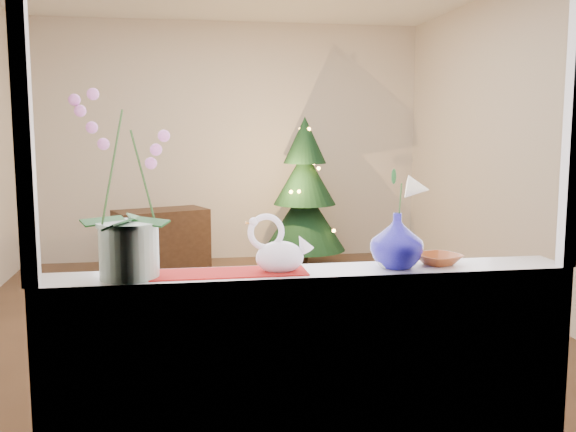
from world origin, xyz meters
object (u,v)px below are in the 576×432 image
swan (280,245)px  xmas_tree (305,193)px  blue_vase (397,236)px  paperweight (386,259)px  side_table (162,243)px  amber_dish (438,260)px  orchid_pot (127,185)px

swan → xmas_tree: bearing=62.0°
blue_vase → paperweight: bearing=-165.2°
xmas_tree → swan: bearing=-102.4°
swan → side_table: bearing=82.7°
amber_dish → xmas_tree: size_ratio=0.10×
amber_dish → side_table: (-1.29, 4.05, -0.60)m
orchid_pot → paperweight: bearing=-0.4°
amber_dish → side_table: amber_dish is taller
orchid_pot → paperweight: orchid_pot is taller
amber_dish → xmas_tree: (0.25, 4.24, -0.12)m
swan → xmas_tree: size_ratio=0.16×
side_table → amber_dish: bearing=-93.7°
orchid_pot → side_table: (0.00, 4.09, -0.94)m
paperweight → amber_dish: bearing=9.2°
swan → side_table: 4.19m
xmas_tree → side_table: size_ratio=1.79×
paperweight → amber_dish: 0.25m
orchid_pot → swan: orchid_pot is taller
blue_vase → orchid_pot: bearing=-179.7°
orchid_pot → xmas_tree: orchid_pot is taller
orchid_pot → amber_dish: 1.34m
swan → orchid_pot: bearing=164.4°
blue_vase → side_table: 4.28m
paperweight → side_table: (-1.04, 4.09, -0.62)m
paperweight → xmas_tree: xmas_tree is taller
swan → xmas_tree: (0.94, 4.27, -0.22)m
orchid_pot → xmas_tree: (1.54, 4.27, -0.47)m
swan → amber_dish: 0.70m
swan → amber_dish: bearing=-12.7°
xmas_tree → side_table: bearing=-173.1°
swan → amber_dish: (0.70, 0.03, -0.09)m
paperweight → amber_dish: paperweight is taller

